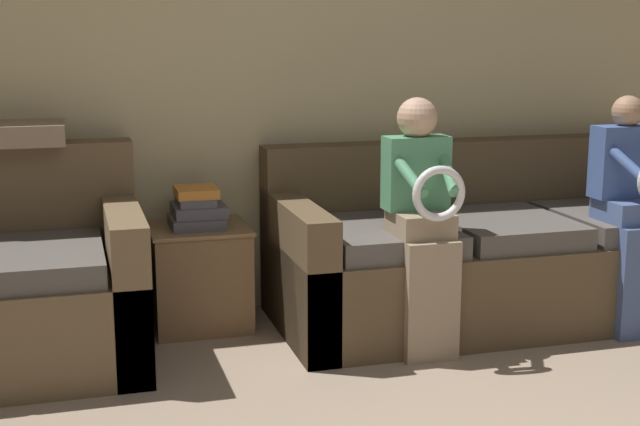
# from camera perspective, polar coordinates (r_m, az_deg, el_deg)

# --- Properties ---
(wall_back) EXTENTS (7.63, 0.06, 2.55)m
(wall_back) POSITION_cam_1_polar(r_m,az_deg,el_deg) (4.79, -1.82, 9.10)
(wall_back) COLOR #C6B789
(wall_back) RESTS_ON ground_plane
(couch_main) EXTENTS (2.27, 0.97, 0.90)m
(couch_main) POSITION_cam_1_polar(r_m,az_deg,el_deg) (4.77, 10.81, -2.69)
(couch_main) COLOR brown
(couch_main) RESTS_ON ground_plane
(child_left_seated) EXTENTS (0.30, 0.38, 1.19)m
(child_left_seated) POSITION_cam_1_polar(r_m,az_deg,el_deg) (4.10, 6.59, 0.00)
(child_left_seated) COLOR gray
(child_left_seated) RESTS_ON ground_plane
(child_right_seated) EXTENTS (0.33, 0.37, 1.17)m
(child_right_seated) POSITION_cam_1_polar(r_m,az_deg,el_deg) (4.64, 19.40, 0.44)
(child_right_seated) COLOR #475B8E
(child_right_seated) RESTS_ON ground_plane
(side_shelf) EXTENTS (0.50, 0.47, 0.52)m
(side_shelf) POSITION_cam_1_polar(r_m,az_deg,el_deg) (4.56, -7.71, -3.96)
(side_shelf) COLOR brown
(side_shelf) RESTS_ON ground_plane
(book_stack) EXTENTS (0.27, 0.30, 0.20)m
(book_stack) POSITION_cam_1_polar(r_m,az_deg,el_deg) (4.49, -7.88, 0.26)
(book_stack) COLOR #4C4C56
(book_stack) RESTS_ON side_shelf
(throw_pillow) EXTENTS (0.43, 0.43, 0.10)m
(throw_pillow) POSITION_cam_1_polar(r_m,az_deg,el_deg) (4.47, -18.75, 4.88)
(throw_pillow) COLOR gray
(throw_pillow) RESTS_ON couch_side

